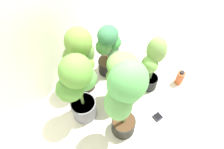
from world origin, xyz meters
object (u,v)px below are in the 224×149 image
at_px(potted_plant_front_right, 153,63).
at_px(potted_plant_front_left, 124,98).
at_px(hygrometer_box, 158,117).
at_px(nutrient_bottle, 180,78).
at_px(potted_plant_center, 121,76).
at_px(potted_plant_back_right, 109,50).
at_px(potted_plant_back_left, 79,86).
at_px(potted_plant_back_center, 81,57).

xyz_separation_m(potted_plant_front_right, potted_plant_front_left, (-0.61, 0.04, 0.20)).
relative_size(hygrometer_box, nutrient_bottle, 0.56).
distance_m(potted_plant_center, potted_plant_back_right, 0.42).
bearing_deg(nutrient_bottle, potted_plant_center, 134.34).
bearing_deg(potted_plant_back_left, potted_plant_front_right, -36.74).
xyz_separation_m(potted_plant_front_left, potted_plant_back_left, (-0.00, 0.42, -0.11)).
bearing_deg(nutrient_bottle, potted_plant_front_left, 157.88).
bearing_deg(potted_plant_center, hygrometer_box, -94.40).
bearing_deg(potted_plant_back_right, potted_plant_center, -135.73).
bearing_deg(potted_plant_front_right, potted_plant_back_center, 116.17).
xyz_separation_m(potted_plant_center, potted_plant_back_right, (0.30, 0.29, -0.04)).
relative_size(potted_plant_back_center, potted_plant_back_left, 0.97).
distance_m(potted_plant_back_right, hygrometer_box, 0.88).
height_order(potted_plant_front_left, potted_plant_back_left, potted_plant_front_left).
height_order(potted_plant_center, hygrometer_box, potted_plant_center).
height_order(potted_plant_back_center, nutrient_bottle, potted_plant_back_center).
relative_size(potted_plant_center, nutrient_bottle, 3.33).
relative_size(potted_plant_front_right, potted_plant_back_left, 0.85).
bearing_deg(potted_plant_front_left, potted_plant_back_right, 36.37).
bearing_deg(potted_plant_center, potted_plant_back_center, 94.55).
height_order(potted_plant_front_right, potted_plant_back_right, potted_plant_front_right).
relative_size(potted_plant_front_right, potted_plant_back_center, 0.88).
xyz_separation_m(potted_plant_back_left, hygrometer_box, (0.30, -0.69, -0.49)).
height_order(potted_plant_back_right, hygrometer_box, potted_plant_back_right).
relative_size(potted_plant_center, hygrometer_box, 5.94).
height_order(potted_plant_center, nutrient_bottle, potted_plant_center).
distance_m(potted_plant_front_left, hygrometer_box, 0.72).
height_order(potted_plant_front_right, hygrometer_box, potted_plant_front_right).
bearing_deg(potted_plant_back_left, nutrient_bottle, -42.11).
bearing_deg(nutrient_bottle, hygrometer_box, 173.06).
height_order(potted_plant_front_left, potted_plant_back_center, potted_plant_front_left).
bearing_deg(potted_plant_back_left, potted_plant_front_left, -89.45).
xyz_separation_m(potted_plant_back_center, potted_plant_back_left, (-0.30, -0.17, 0.01)).
bearing_deg(potted_plant_front_right, potted_plant_center, 142.36).
distance_m(potted_plant_front_left, nutrient_bottle, 1.04).
xyz_separation_m(potted_plant_back_right, potted_plant_back_center, (-0.33, 0.13, 0.14)).
bearing_deg(potted_plant_front_right, potted_plant_back_right, 87.73).
height_order(potted_plant_back_right, nutrient_bottle, potted_plant_back_right).
bearing_deg(potted_plant_back_center, potted_plant_front_left, -116.79).
xyz_separation_m(potted_plant_back_center, hygrometer_box, (-0.00, -0.86, -0.48)).
distance_m(potted_plant_back_right, potted_plant_back_left, 0.65).
height_order(potted_plant_back_left, nutrient_bottle, potted_plant_back_left).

